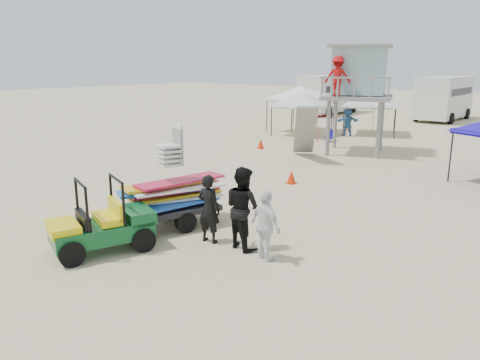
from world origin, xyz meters
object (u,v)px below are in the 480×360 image
Objects in this scene: utility_cart at (99,219)px; man_left at (209,209)px; lifeguard_tower at (358,75)px; surf_trailer at (175,190)px.

man_left is at bearing 53.21° from utility_cart.
utility_cart is at bearing -85.51° from lifeguard_tower.
surf_trailer is (0.00, 2.33, 0.20)m from utility_cart.
utility_cart is 2.34m from surf_trailer.
lifeguard_tower is (-2.71, 13.19, 2.85)m from man_left.
utility_cart is 1.45× the size of man_left.
surf_trailer reaches higher than man_left.
man_left is (1.52, 2.03, 0.06)m from utility_cart.
man_left reaches higher than utility_cart.
lifeguard_tower is at bearing 94.49° from utility_cart.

